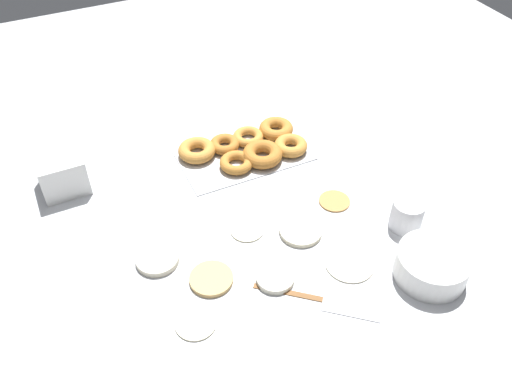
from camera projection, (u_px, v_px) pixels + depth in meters
The scene contains 14 objects.
ground_plane at pixel (250, 228), 1.39m from camera, with size 3.00×3.00×0.00m, color #B2B5BA.
pancake_0 at pixel (275, 278), 1.26m from camera, with size 0.09×0.09×0.02m, color silver.
pancake_1 at pixel (301, 231), 1.38m from camera, with size 0.11×0.11×0.01m, color beige.
pancake_2 at pixel (350, 263), 1.30m from camera, with size 0.12×0.12×0.01m, color beige.
pancake_3 at pixel (196, 322), 1.18m from camera, with size 0.09×0.09×0.01m, color beige.
pancake_4 at pixel (247, 229), 1.38m from camera, with size 0.09×0.09×0.01m, color beige.
pancake_5 at pixel (157, 259), 1.31m from camera, with size 0.10×0.10×0.02m, color beige.
pancake_6 at pixel (335, 201), 1.46m from camera, with size 0.08×0.08×0.01m, color #B27F42.
pancake_7 at pixel (211, 279), 1.26m from camera, with size 0.10×0.10×0.01m, color tan.
donut_tray at pixel (248, 148), 1.61m from camera, with size 0.38×0.22×0.04m.
batter_bowl at pixel (432, 265), 1.26m from camera, with size 0.17×0.17×0.07m.
container_stack at pixel (62, 172), 1.47m from camera, with size 0.12×0.12×0.11m.
paper_cup at pixel (407, 215), 1.37m from camera, with size 0.08×0.08×0.08m.
spatula at pixel (338, 302), 1.22m from camera, with size 0.25×0.22×0.01m.
Camera 1 is at (0.39, 0.87, 1.01)m, focal length 38.00 mm.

